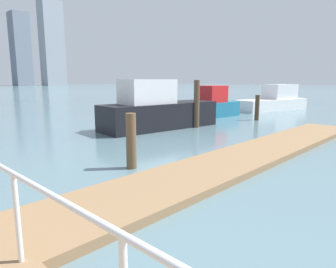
# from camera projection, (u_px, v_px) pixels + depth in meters

# --- Properties ---
(ground_plane) EXTENTS (300.00, 300.00, 0.00)m
(ground_plane) POSITION_uv_depth(u_px,v_px,m) (2.00, 138.00, 12.91)
(ground_plane) COLOR slate
(floating_dock) EXTENTS (15.91, 2.00, 0.18)m
(floating_dock) POSITION_uv_depth(u_px,v_px,m) (252.00, 154.00, 9.72)
(floating_dock) COLOR #93704C
(floating_dock) RESTS_ON ground_plane
(boardwalk_railing) EXTENTS (0.06, 25.00, 1.08)m
(boardwalk_railing) POSITION_uv_depth(u_px,v_px,m) (56.00, 218.00, 2.67)
(boardwalk_railing) COLOR white
(boardwalk_railing) RESTS_ON boardwalk
(dock_piling_1) EXTENTS (0.30, 0.30, 2.45)m
(dock_piling_1) POSITION_uv_depth(u_px,v_px,m) (197.00, 104.00, 15.66)
(dock_piling_1) COLOR brown
(dock_piling_1) RESTS_ON ground_plane
(dock_piling_2) EXTENTS (0.27, 0.27, 1.55)m
(dock_piling_2) POSITION_uv_depth(u_px,v_px,m) (257.00, 108.00, 18.56)
(dock_piling_2) COLOR #473826
(dock_piling_2) RESTS_ON ground_plane
(dock_piling_5) EXTENTS (0.29, 0.29, 1.56)m
(dock_piling_5) POSITION_uv_depth(u_px,v_px,m) (131.00, 141.00, 8.39)
(dock_piling_5) COLOR brown
(dock_piling_5) RESTS_ON ground_plane
(moored_boat_0) EXTENTS (5.67, 2.07, 2.09)m
(moored_boat_0) POSITION_uv_depth(u_px,v_px,m) (206.00, 107.00, 20.03)
(moored_boat_0) COLOR #1E6B8C
(moored_boat_0) RESTS_ON ground_plane
(moored_boat_2) EXTENTS (6.53, 2.72, 2.49)m
(moored_boat_2) POSITION_uv_depth(u_px,v_px,m) (157.00, 110.00, 15.34)
(moored_boat_2) COLOR black
(moored_boat_2) RESTS_ON ground_plane
(moored_boat_3) EXTENTS (7.34, 3.38, 2.09)m
(moored_boat_3) POSITION_uv_depth(u_px,v_px,m) (274.00, 101.00, 25.13)
(moored_boat_3) COLOR white
(moored_boat_3) RESTS_ON ground_plane
(skyline_tower_4) EXTENTS (6.65, 6.75, 29.52)m
(skyline_tower_4) POSITION_uv_depth(u_px,v_px,m) (21.00, 50.00, 124.43)
(skyline_tower_4) COLOR slate
(skyline_tower_4) RESTS_ON ground_plane
(skyline_tower_5) EXTENTS (9.22, 6.50, 36.68)m
(skyline_tower_5) POSITION_uv_depth(u_px,v_px,m) (52.00, 44.00, 134.90)
(skyline_tower_5) COLOR #8C939E
(skyline_tower_5) RESTS_ON ground_plane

